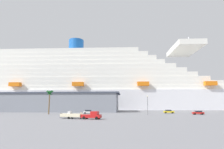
{
  "coord_description": "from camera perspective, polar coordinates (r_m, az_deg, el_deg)",
  "views": [
    {
      "loc": [
        11.67,
        -70.63,
        4.3
      ],
      "look_at": [
        4.21,
        26.47,
        19.78
      ],
      "focal_mm": 29.58,
      "sensor_mm": 36.0,
      "label": 1
    }
  ],
  "objects": [
    {
      "name": "ground_plane",
      "position": [
        101.39,
        -2.27,
        -11.46
      ],
      "size": [
        600.0,
        600.0,
        0.0
      ],
      "primitive_type": "plane",
      "color": "gray"
    },
    {
      "name": "cruise_ship",
      "position": [
        146.7,
        -1.29,
        -3.65
      ],
      "size": [
        234.98,
        41.63,
        65.15
      ],
      "color": "white",
      "rests_on": "ground_plane"
    },
    {
      "name": "terminal_building",
      "position": [
        112.13,
        -16.06,
        -8.23
      ],
      "size": [
        70.56,
        29.03,
        10.34
      ],
      "color": "gray",
      "rests_on": "ground_plane"
    },
    {
      "name": "pickup_truck",
      "position": [
        53.57,
        -6.16,
        -12.47
      ],
      "size": [
        5.89,
        3.15,
        2.2
      ],
      "color": "red",
      "rests_on": "ground_plane"
    },
    {
      "name": "small_boat_on_trailer",
      "position": [
        55.96,
        -11.72,
        -12.28
      ],
      "size": [
        8.79,
        3.42,
        2.15
      ],
      "color": "#595960",
      "rests_on": "ground_plane"
    },
    {
      "name": "palm_tree",
      "position": [
        81.55,
        -18.72,
        -5.94
      ],
      "size": [
        3.19,
        2.93,
        9.92
      ],
      "color": "brown",
      "rests_on": "ground_plane"
    },
    {
      "name": "street_lamp",
      "position": [
        74.0,
        10.9,
        -8.38
      ],
      "size": [
        0.56,
        0.56,
        7.51
      ],
      "color": "slate",
      "rests_on": "ground_plane"
    },
    {
      "name": "parked_car_yellow_taxi",
      "position": [
        89.68,
        17.12,
        -10.86
      ],
      "size": [
        4.6,
        2.03,
        1.58
      ],
      "color": "yellow",
      "rests_on": "ground_plane"
    },
    {
      "name": "parked_car_white_van",
      "position": [
        83.7,
        -7.22,
        -11.34
      ],
      "size": [
        4.9,
        2.43,
        1.58
      ],
      "color": "white",
      "rests_on": "ground_plane"
    },
    {
      "name": "parked_car_red_hatchback",
      "position": [
        82.88,
        25.07,
        -10.6
      ],
      "size": [
        4.38,
        2.14,
        1.58
      ],
      "color": "red",
      "rests_on": "ground_plane"
    }
  ]
}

